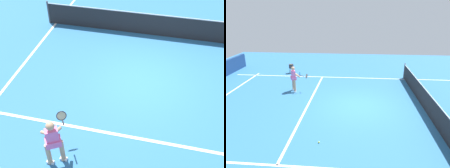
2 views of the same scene
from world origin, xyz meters
The scene contains 5 objects.
ground_plane centered at (0.00, 0.00, 0.00)m, with size 26.76×26.76×0.00m, color teal.
service_line_marking centered at (0.00, -2.67, 0.00)m, with size 9.49×0.10×0.01m, color white.
sideline_left_marking centered at (-4.74, 0.00, 0.00)m, with size 0.10×18.59×0.01m, color white.
court_net centered at (0.00, 3.31, 0.51)m, with size 10.17×0.08×1.10m.
tennis_player centered at (-1.81, -3.93, 0.85)m, with size 0.68×1.14×1.55m.
Camera 1 is at (0.70, -8.06, 6.66)m, focal length 45.87 mm.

